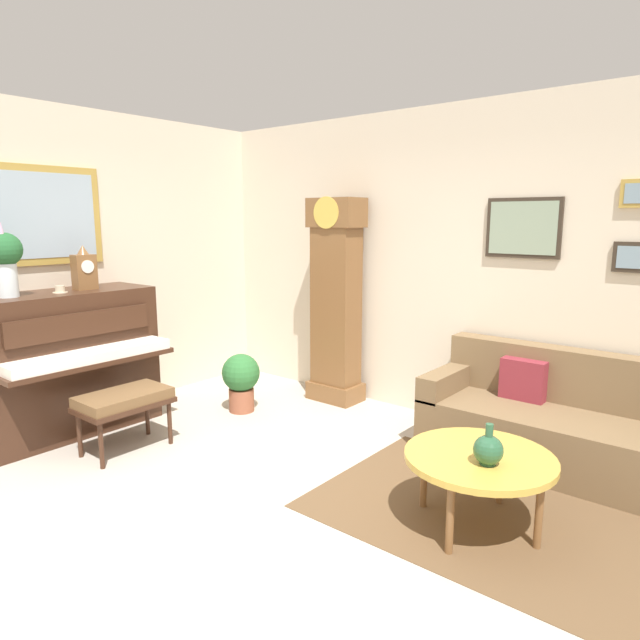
% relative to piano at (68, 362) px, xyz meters
% --- Properties ---
extents(ground_plane, '(6.40, 6.00, 0.10)m').
position_rel_piano_xyz_m(ground_plane, '(2.23, 0.02, -0.67)').
color(ground_plane, '#B2A899').
extents(wall_left, '(0.13, 4.90, 2.80)m').
position_rel_piano_xyz_m(wall_left, '(-0.37, 0.02, 0.79)').
color(wall_left, beige).
rests_on(wall_left, ground_plane).
extents(wall_back, '(5.30, 0.13, 2.80)m').
position_rel_piano_xyz_m(wall_back, '(2.25, 2.41, 0.79)').
color(wall_back, beige).
rests_on(wall_back, ground_plane).
extents(area_rug, '(2.10, 1.50, 0.01)m').
position_rel_piano_xyz_m(area_rug, '(3.37, 0.97, -0.61)').
color(area_rug, brown).
rests_on(area_rug, ground_plane).
extents(piano, '(0.87, 1.44, 1.22)m').
position_rel_piano_xyz_m(piano, '(0.00, 0.00, 0.00)').
color(piano, '#3D2316').
rests_on(piano, ground_plane).
extents(piano_bench, '(0.42, 0.70, 0.48)m').
position_rel_piano_xyz_m(piano_bench, '(0.74, 0.07, -0.21)').
color(piano_bench, '#3D2316').
rests_on(piano_bench, ground_plane).
extents(grandfather_clock, '(0.52, 0.34, 2.03)m').
position_rel_piano_xyz_m(grandfather_clock, '(1.25, 2.13, 0.35)').
color(grandfather_clock, brown).
rests_on(grandfather_clock, ground_plane).
extents(couch, '(1.90, 0.80, 0.84)m').
position_rel_piano_xyz_m(couch, '(3.45, 1.99, -0.30)').
color(couch, brown).
rests_on(couch, ground_plane).
extents(coffee_table, '(0.88, 0.88, 0.46)m').
position_rel_piano_xyz_m(coffee_table, '(3.37, 0.79, -0.19)').
color(coffee_table, gold).
rests_on(coffee_table, ground_plane).
extents(mantel_clock, '(0.13, 0.18, 0.38)m').
position_rel_piano_xyz_m(mantel_clock, '(0.00, 0.21, 0.78)').
color(mantel_clock, brown).
rests_on(mantel_clock, piano).
extents(flower_vase, '(0.26, 0.26, 0.58)m').
position_rel_piano_xyz_m(flower_vase, '(0.00, -0.41, 0.92)').
color(flower_vase, silver).
rests_on(flower_vase, piano).
extents(teacup, '(0.12, 0.12, 0.06)m').
position_rel_piano_xyz_m(teacup, '(0.06, -0.04, 0.63)').
color(teacup, beige).
rests_on(teacup, piano).
extents(green_jug, '(0.17, 0.17, 0.24)m').
position_rel_piano_xyz_m(green_jug, '(3.45, 0.70, -0.08)').
color(green_jug, '#234C33').
rests_on(green_jug, coffee_table).
extents(potted_plant, '(0.36, 0.36, 0.56)m').
position_rel_piano_xyz_m(potted_plant, '(0.77, 1.28, -0.30)').
color(potted_plant, '#935138').
rests_on(potted_plant, ground_plane).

